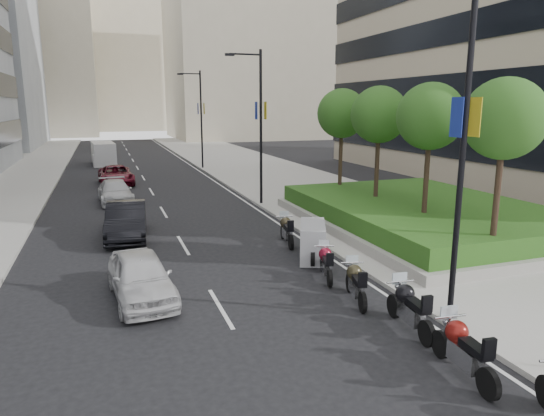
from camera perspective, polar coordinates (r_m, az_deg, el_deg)
name	(u,v)px	position (r m, az deg, el deg)	size (l,w,h in m)	color
ground	(324,366)	(11.81, 6.11, -18.03)	(160.00, 160.00, 0.00)	black
sidewalk_right	(270,174)	(41.87, -0.20, 3.99)	(10.00, 100.00, 0.15)	#9E9B93
lane_edge	(210,178)	(40.48, -7.33, 3.52)	(0.12, 100.00, 0.01)	silver
lane_centre	(145,181)	(39.76, -14.68, 3.07)	(0.12, 100.00, 0.01)	silver
building_cream_right	(249,38)	(93.84, -2.76, 19.38)	(28.00, 24.00, 36.00)	#B7AD93
building_cream_left	(23,47)	(110.61, -27.28, 16.47)	(26.00, 24.00, 34.00)	#B7AD93
building_cream_centre	(124,51)	(130.04, -16.99, 17.26)	(30.00, 24.00, 38.00)	#B7AD93
planter	(423,222)	(24.68, 17.36, -1.56)	(10.00, 14.00, 0.40)	gray
hedge	(424,210)	(24.55, 17.45, -0.20)	(9.40, 13.40, 0.80)	#154914
tree_0	(504,119)	(18.52, 25.67, 9.37)	(2.80, 2.80, 6.30)	#332319
tree_1	(430,117)	(21.55, 18.13, 10.15)	(2.80, 2.80, 6.30)	#332319
tree_2	(379,115)	(24.86, 12.50, 10.62)	(2.80, 2.80, 6.30)	#332319
tree_3	(342,114)	(28.35, 8.21, 10.91)	(2.80, 2.80, 6.30)	#332319
lamp_post_0	(459,139)	(13.38, 21.13, 7.63)	(2.34, 0.45, 9.00)	black
lamp_post_1	(258,120)	(28.55, -1.62, 10.31)	(2.34, 0.45, 9.00)	black
lamp_post_2	(200,115)	(46.03, -8.52, 10.82)	(2.34, 0.45, 9.00)	black
motorcycle_1	(463,349)	(11.88, 21.51, -15.18)	(0.80, 2.39, 1.19)	black
motorcycle_2	(409,308)	(13.62, 15.84, -11.20)	(0.80, 2.40, 1.20)	black
motorcycle_3	(356,283)	(15.18, 9.83, -8.68)	(0.83, 2.16, 1.10)	black
motorcycle_4	(326,263)	(16.94, 6.37, -6.45)	(0.84, 2.06, 1.05)	black
motorcycle_5	(312,242)	(18.95, 4.78, -3.95)	(1.78, 2.51, 1.41)	black
motorcycle_6	(287,230)	(20.97, 1.74, -2.64)	(0.76, 2.27, 1.13)	black
car_a	(141,277)	(15.59, -15.18, -7.79)	(1.73, 4.29, 1.46)	silver
car_b	(126,221)	(22.84, -16.75, -1.42)	(1.70, 4.86, 1.60)	black
car_c	(115,192)	(31.38, -17.97, 1.83)	(1.91, 4.71, 1.37)	#AEAEB0
car_d	(116,175)	(38.65, -17.88, 3.71)	(2.39, 5.19, 1.44)	#590A19
delivery_van	(104,154)	(52.15, -19.20, 5.98)	(2.41, 5.46, 2.23)	silver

